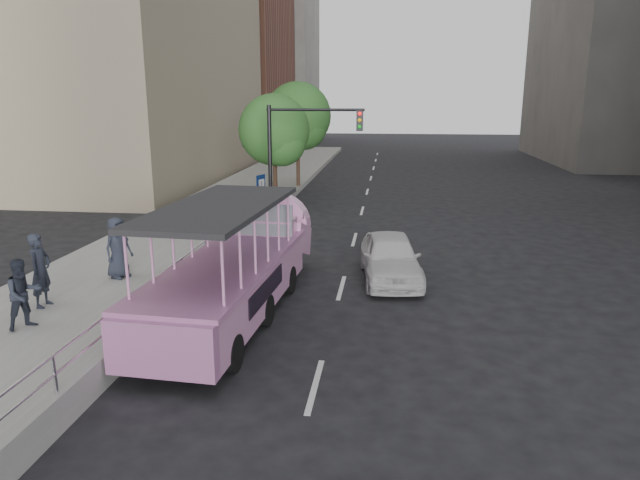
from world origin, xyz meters
TOP-DOWN VIEW (x-y plane):
  - ground at (0.00, 0.00)m, footprint 160.00×160.00m
  - sidewalk at (-5.75, 10.00)m, footprint 5.50×80.00m
  - kerb_wall at (-3.12, 2.00)m, footprint 0.24×30.00m
  - guardrail at (-3.12, 2.00)m, footprint 0.07×22.00m
  - duck_boat at (-1.55, 2.00)m, footprint 2.79×9.32m
  - car at (2.42, 4.98)m, footprint 2.18×4.42m
  - pedestrian_near at (-6.37, 0.75)m, footprint 0.46×0.70m
  - pedestrian_mid at (-5.93, -0.63)m, footprint 0.97×1.02m
  - pedestrian_far at (-5.56, 3.29)m, footprint 0.88×1.05m
  - parking_sign at (-2.58, 9.26)m, footprint 0.22×0.56m
  - traffic_signal at (-1.70, 12.50)m, footprint 4.20×0.32m
  - street_tree_near at (-3.30, 15.93)m, footprint 3.52×3.52m
  - street_tree_far at (-3.10, 21.93)m, footprint 3.97×3.97m
  - midrise_brick at (-18.00, 48.00)m, footprint 18.00×16.00m
  - midrise_stone_b at (-16.00, 64.00)m, footprint 16.00×14.00m

SIDE VIEW (x-z plane):
  - ground at x=0.00m, z-range 0.00..0.00m
  - sidewalk at x=-5.75m, z-range 0.00..0.30m
  - kerb_wall at x=-3.12m, z-range 0.30..0.66m
  - car at x=2.42m, z-range 0.00..1.45m
  - pedestrian_mid at x=-5.93m, z-range 0.30..1.96m
  - duck_boat at x=-1.55m, z-range -0.39..2.66m
  - guardrail at x=-3.12m, z-range 0.79..1.50m
  - pedestrian_far at x=-5.56m, z-range 0.30..2.12m
  - pedestrian_near at x=-6.37m, z-range 0.30..2.21m
  - parking_sign at x=-2.58m, z-range 0.35..2.97m
  - traffic_signal at x=-1.70m, z-range 0.90..6.10m
  - street_tree_near at x=-3.30m, z-range 0.96..6.68m
  - street_tree_far at x=-3.10m, z-range 1.08..7.53m
  - midrise_stone_b at x=-16.00m, z-range 0.00..20.00m
  - midrise_brick at x=-18.00m, z-range 0.00..26.00m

